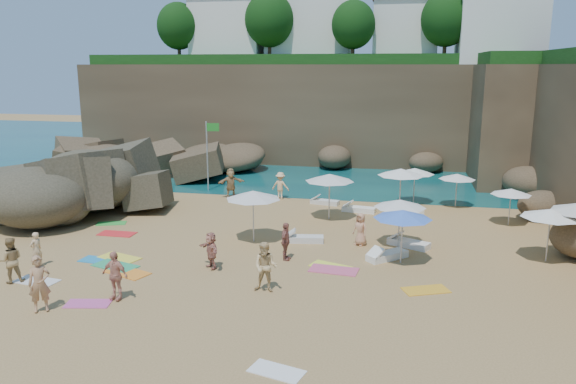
% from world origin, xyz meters
% --- Properties ---
extents(ground, '(120.00, 120.00, 0.00)m').
position_xyz_m(ground, '(0.00, 0.00, 0.00)').
color(ground, tan).
rests_on(ground, ground).
extents(seawater, '(120.00, 120.00, 0.00)m').
position_xyz_m(seawater, '(0.00, 30.00, 0.00)').
color(seawater, '#0C4751').
rests_on(seawater, ground).
extents(cliff_back, '(44.00, 8.00, 8.00)m').
position_xyz_m(cliff_back, '(2.00, 25.00, 4.00)').
color(cliff_back, brown).
rests_on(cliff_back, ground).
extents(cliff_corner, '(10.00, 12.00, 8.00)m').
position_xyz_m(cliff_corner, '(17.00, 20.00, 4.00)').
color(cliff_corner, brown).
rests_on(cliff_corner, ground).
extents(rock_promontory, '(12.00, 7.00, 2.00)m').
position_xyz_m(rock_promontory, '(-11.00, 16.00, 0.00)').
color(rock_promontory, brown).
rests_on(rock_promontory, ground).
extents(clifftop_buildings, '(28.48, 9.48, 7.00)m').
position_xyz_m(clifftop_buildings, '(2.96, 25.79, 11.24)').
color(clifftop_buildings, white).
rests_on(clifftop_buildings, cliff_back).
extents(clifftop_trees, '(35.60, 23.82, 4.40)m').
position_xyz_m(clifftop_trees, '(4.78, 19.52, 11.26)').
color(clifftop_trees, '#11380F').
rests_on(clifftop_trees, ground).
extents(marina_masts, '(3.10, 0.10, 6.00)m').
position_xyz_m(marina_masts, '(-16.50, 30.00, 3.00)').
color(marina_masts, white).
rests_on(marina_masts, ground).
extents(rock_outcrop, '(9.16, 7.27, 3.41)m').
position_xyz_m(rock_outcrop, '(-9.15, 4.23, 0.00)').
color(rock_outcrop, brown).
rests_on(rock_outcrop, ground).
extents(flag_pole, '(0.87, 0.17, 4.47)m').
position_xyz_m(flag_pole, '(-4.87, 11.09, 2.85)').
color(flag_pole, silver).
rests_on(flag_pole, ground).
extents(parasol_0, '(2.57, 2.57, 2.43)m').
position_xyz_m(parasol_0, '(3.63, 5.78, 2.23)').
color(parasol_0, silver).
rests_on(parasol_0, ground).
extents(parasol_1, '(2.04, 2.04, 1.93)m').
position_xyz_m(parasol_1, '(10.38, 9.84, 1.77)').
color(parasol_1, silver).
rests_on(parasol_1, ground).
extents(parasol_2, '(2.24, 2.24, 2.11)m').
position_xyz_m(parasol_2, '(8.02, 10.17, 1.94)').
color(parasol_2, silver).
rests_on(parasol_2, ground).
extents(parasol_3, '(2.55, 2.55, 2.41)m').
position_xyz_m(parasol_3, '(7.24, 8.20, 2.21)').
color(parasol_3, silver).
rests_on(parasol_3, ground).
extents(parasol_4, '(1.99, 1.99, 1.88)m').
position_xyz_m(parasol_4, '(12.74, 6.55, 1.73)').
color(parasol_4, silver).
rests_on(parasol_4, ground).
extents(parasol_5, '(2.30, 2.30, 2.17)m').
position_xyz_m(parasol_5, '(7.30, 1.81, 1.99)').
color(parasol_5, silver).
rests_on(parasol_5, ground).
extents(parasol_7, '(2.36, 2.36, 2.23)m').
position_xyz_m(parasol_7, '(13.34, 1.14, 2.05)').
color(parasol_7, silver).
rests_on(parasol_7, ground).
extents(parasol_9, '(2.53, 2.53, 2.39)m').
position_xyz_m(parasol_9, '(0.75, 1.26, 2.19)').
color(parasol_9, silver).
rests_on(parasol_9, ground).
extents(parasol_10, '(2.38, 2.38, 2.25)m').
position_xyz_m(parasol_10, '(7.44, -0.31, 2.06)').
color(parasol_10, silver).
rests_on(parasol_10, ground).
extents(lounger_0, '(1.74, 0.85, 0.26)m').
position_xyz_m(lounger_0, '(2.95, 8.91, 0.13)').
color(lounger_0, silver).
rests_on(lounger_0, ground).
extents(lounger_1, '(1.90, 0.86, 0.29)m').
position_xyz_m(lounger_1, '(5.06, 7.56, 0.14)').
color(lounger_1, white).
rests_on(lounger_1, ground).
extents(lounger_2, '(2.14, 1.40, 0.32)m').
position_xyz_m(lounger_2, '(7.51, 7.40, 0.16)').
color(lounger_2, white).
rests_on(lounger_2, ground).
extents(lounger_3, '(1.89, 0.89, 0.28)m').
position_xyz_m(lounger_3, '(3.04, 1.60, 0.14)').
color(lounger_3, silver).
rests_on(lounger_3, ground).
extents(lounger_4, '(1.96, 1.42, 0.29)m').
position_xyz_m(lounger_4, '(7.76, 1.91, 0.15)').
color(lounger_4, white).
rests_on(lounger_4, ground).
extents(lounger_5, '(1.77, 1.73, 0.29)m').
position_xyz_m(lounger_5, '(6.88, 0.03, 0.14)').
color(lounger_5, white).
rests_on(lounger_5, ground).
extents(towel_1, '(1.62, 1.04, 0.03)m').
position_xyz_m(towel_1, '(-2.92, -6.68, 0.01)').
color(towel_1, '#D0519A').
rests_on(towel_1, ground).
extents(towel_2, '(2.01, 1.48, 0.03)m').
position_xyz_m(towel_2, '(-3.03, -3.71, 0.02)').
color(towel_2, orange).
rests_on(towel_2, ground).
extents(towel_3, '(2.05, 1.44, 0.03)m').
position_xyz_m(towel_3, '(-3.86, -3.12, 0.02)').
color(towel_3, '#2EA368').
rests_on(towel_3, ground).
extents(towel_4, '(1.98, 1.40, 0.03)m').
position_xyz_m(towel_4, '(-4.18, -2.21, 0.02)').
color(towel_4, yellow).
rests_on(towel_4, ground).
extents(towel_5, '(1.76, 1.05, 0.03)m').
position_xyz_m(towel_5, '(-5.95, -5.24, 0.01)').
color(towel_5, silver).
rests_on(towel_5, ground).
extents(towel_7, '(1.75, 0.88, 0.03)m').
position_xyz_m(towel_7, '(-6.00, 0.96, 0.02)').
color(towel_7, red).
rests_on(towel_7, ground).
extents(towel_8, '(1.67, 0.94, 0.03)m').
position_xyz_m(towel_8, '(-4.85, -2.64, 0.01)').
color(towel_8, '#2389BF').
rests_on(towel_8, ground).
extents(towel_9, '(1.98, 1.12, 0.03)m').
position_xyz_m(towel_9, '(4.86, -1.76, 0.02)').
color(towel_9, '#D65379').
rests_on(towel_9, ground).
extents(towel_10, '(1.83, 1.40, 0.03)m').
position_xyz_m(towel_10, '(8.38, -3.09, 0.01)').
color(towel_10, gold).
rests_on(towel_10, ground).
extents(towel_11, '(1.62, 1.18, 0.03)m').
position_xyz_m(towel_11, '(-7.19, 2.57, 0.01)').
color(towel_11, green).
rests_on(towel_11, ground).
extents(towel_12, '(1.82, 1.33, 0.03)m').
position_xyz_m(towel_12, '(4.68, -1.38, 0.01)').
color(towel_12, '#F1FF43').
rests_on(towel_12, ground).
extents(towel_13, '(1.60, 1.09, 0.03)m').
position_xyz_m(towel_13, '(4.35, -9.57, 0.01)').
color(towel_13, white).
rests_on(towel_13, ground).
extents(person_stand_1, '(1.08, 1.03, 1.75)m').
position_xyz_m(person_stand_1, '(-6.74, -5.50, 0.88)').
color(person_stand_1, '#A38351').
rests_on(person_stand_1, ground).
extents(person_stand_2, '(1.11, 0.58, 1.65)m').
position_xyz_m(person_stand_2, '(0.12, 9.70, 0.82)').
color(person_stand_2, '#F6C78C').
rests_on(person_stand_2, ground).
extents(person_stand_3, '(0.44, 0.96, 1.60)m').
position_xyz_m(person_stand_3, '(2.73, -0.94, 0.80)').
color(person_stand_3, '#9C5B4E').
rests_on(person_stand_3, ground).
extents(person_stand_4, '(0.82, 0.74, 1.49)m').
position_xyz_m(person_stand_4, '(5.61, 1.69, 0.75)').
color(person_stand_4, tan).
rests_on(person_stand_4, ground).
extents(person_stand_5, '(1.67, 1.31, 1.80)m').
position_xyz_m(person_stand_5, '(-2.97, 9.54, 0.90)').
color(person_stand_5, tan).
rests_on(person_stand_5, ground).
extents(person_stand_6, '(0.48, 0.60, 1.45)m').
position_xyz_m(person_stand_6, '(-6.90, -3.81, 0.72)').
color(person_stand_6, '#EABD85').
rests_on(person_stand_6, ground).
extents(person_lie_1, '(1.27, 1.86, 0.42)m').
position_xyz_m(person_lie_1, '(-2.16, -6.15, 0.21)').
color(person_lie_1, tan).
rests_on(person_lie_1, ground).
extents(person_lie_3, '(2.00, 2.00, 0.39)m').
position_xyz_m(person_lie_3, '(0.04, -2.55, 0.20)').
color(person_lie_3, tan).
rests_on(person_lie_3, ground).
extents(person_lie_4, '(1.63, 1.96, 0.45)m').
position_xyz_m(person_lie_4, '(-4.07, -7.55, 0.23)').
color(person_lie_4, tan).
rests_on(person_lie_4, ground).
extents(person_lie_5, '(0.91, 1.82, 0.68)m').
position_xyz_m(person_lie_5, '(2.74, -4.38, 0.34)').
color(person_lie_5, '#DEBA7E').
rests_on(person_lie_5, ground).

